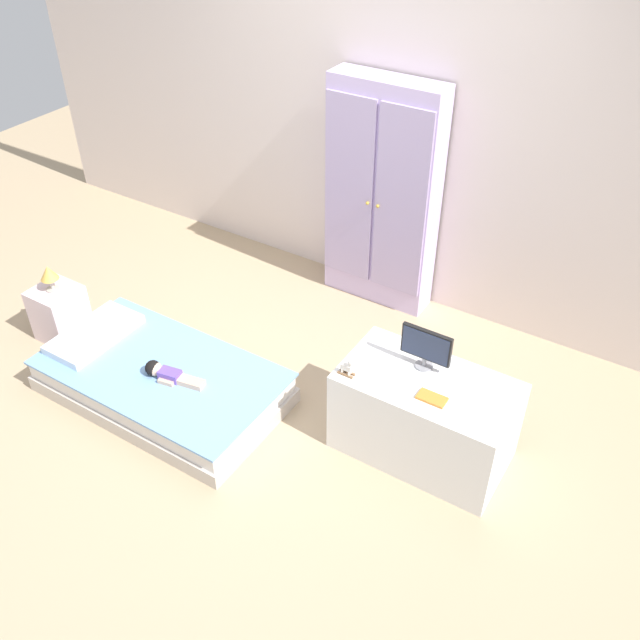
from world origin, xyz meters
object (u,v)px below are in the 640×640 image
object	(u,v)px
bed	(162,382)
table_lamp	(49,274)
doll	(164,372)
book_orange	(432,398)
tv_monitor	(426,346)
nightstand	(60,313)
rocking_horse_toy	(348,367)
tv_stand	(424,417)
wardrobe	(382,197)

from	to	relation	value
bed	table_lamp	bearing A→B (deg)	175.01
doll	book_orange	size ratio (longest dim) A/B	2.52
doll	tv_monitor	bearing A→B (deg)	22.51
nightstand	rocking_horse_toy	size ratio (longest dim) A/B	3.42
tv_stand	book_orange	xyz separation A→B (m)	(0.07, -0.12, 0.28)
nightstand	book_orange	bearing A→B (deg)	5.22
doll	nightstand	bearing A→B (deg)	172.92
table_lamp	tv_stand	world-z (taller)	table_lamp
doll	nightstand	xyz separation A→B (m)	(-1.09, 0.14, -0.07)
rocking_horse_toy	tv_stand	bearing A→B (deg)	25.66
bed	wardrobe	world-z (taller)	wardrobe
wardrobe	tv_stand	bearing A→B (deg)	-52.13
doll	tv_stand	distance (m)	1.58
bed	tv_stand	world-z (taller)	tv_stand
bed	tv_stand	distance (m)	1.65
nightstand	table_lamp	distance (m)	0.32
tv_monitor	table_lamp	bearing A→B (deg)	-169.76
tv_monitor	doll	bearing A→B (deg)	-157.49
nightstand	tv_stand	distance (m)	2.61
tv_monitor	wardrobe	bearing A→B (deg)	127.74
nightstand	tv_monitor	xyz separation A→B (m)	(2.51, 0.45, 0.49)
bed	book_orange	distance (m)	1.74
tv_stand	rocking_horse_toy	world-z (taller)	rocking_horse_toy
wardrobe	book_orange	bearing A→B (deg)	-52.69
bed	tv_monitor	world-z (taller)	tv_monitor
bed	tv_monitor	xyz separation A→B (m)	(1.50, 0.54, 0.57)
table_lamp	tv_monitor	bearing A→B (deg)	10.24
nightstand	wardrobe	distance (m)	2.37
tv_monitor	rocking_horse_toy	xyz separation A→B (m)	(-0.32, -0.28, -0.09)
rocking_horse_toy	nightstand	bearing A→B (deg)	-175.50
doll	wardrobe	xyz separation A→B (m)	(0.52, 1.75, 0.56)
bed	wardrobe	distance (m)	1.94
bed	rocking_horse_toy	bearing A→B (deg)	12.43
tv_monitor	book_orange	bearing A→B (deg)	-55.18
tv_monitor	book_orange	world-z (taller)	tv_monitor
book_orange	doll	bearing A→B (deg)	-166.44
rocking_horse_toy	tv_monitor	bearing A→B (deg)	41.20
nightstand	book_orange	xyz separation A→B (m)	(2.66, 0.24, 0.35)
wardrobe	tv_stand	distance (m)	1.68
doll	table_lamp	size ratio (longest dim) A/B	2.09
bed	nightstand	size ratio (longest dim) A/B	3.92
doll	table_lamp	world-z (taller)	table_lamp
wardrobe	rocking_horse_toy	distance (m)	1.57
doll	rocking_horse_toy	distance (m)	1.19
tv_monitor	rocking_horse_toy	size ratio (longest dim) A/B	2.54
nightstand	book_orange	distance (m)	2.69
tv_stand	book_orange	world-z (taller)	book_orange
book_orange	tv_monitor	bearing A→B (deg)	124.82
bed	doll	size ratio (longest dim) A/B	3.88
doll	rocking_horse_toy	size ratio (longest dim) A/B	3.45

